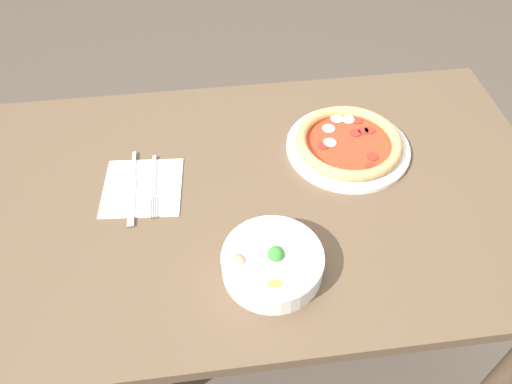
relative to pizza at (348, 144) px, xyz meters
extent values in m
plane|color=#4C4238|center=(0.23, 0.11, -0.74)|extent=(8.00, 8.00, 0.00)
cube|color=brown|center=(0.23, 0.11, -0.03)|extent=(1.32, 0.78, 0.03)
cylinder|color=#4E3C2B|center=(-0.36, -0.21, -0.39)|extent=(0.06, 0.06, 0.69)
cylinder|color=#4E3C2B|center=(0.82, -0.21, -0.39)|extent=(0.06, 0.06, 0.69)
cylinder|color=white|center=(0.00, 0.00, -0.01)|extent=(0.29, 0.29, 0.01)
torus|color=tan|center=(0.00, 0.00, 0.01)|extent=(0.25, 0.25, 0.03)
cylinder|color=red|center=(0.00, 0.00, 0.00)|extent=(0.22, 0.22, 0.01)
cylinder|color=maroon|center=(-0.06, -0.04, 0.00)|extent=(0.03, 0.03, 0.00)
cylinder|color=maroon|center=(-0.04, 0.05, 0.00)|extent=(0.03, 0.03, 0.00)
cylinder|color=maroon|center=(-0.03, -0.03, 0.00)|extent=(0.03, 0.03, 0.00)
cylinder|color=maroon|center=(-0.05, -0.04, 0.00)|extent=(0.03, 0.03, 0.00)
cylinder|color=maroon|center=(-0.03, 0.09, 0.00)|extent=(0.03, 0.03, 0.00)
cylinder|color=maroon|center=(0.06, 0.00, 0.00)|extent=(0.03, 0.03, 0.00)
cylinder|color=maroon|center=(-0.04, -0.08, 0.00)|extent=(0.03, 0.03, 0.00)
ellipsoid|color=silver|center=(-0.02, -0.08, 0.00)|extent=(0.03, 0.03, 0.01)
ellipsoid|color=silver|center=(0.04, -0.01, 0.00)|extent=(0.03, 0.03, 0.01)
ellipsoid|color=silver|center=(0.03, -0.06, 0.00)|extent=(0.03, 0.03, 0.01)
ellipsoid|color=silver|center=(0.01, -0.09, 0.00)|extent=(0.03, 0.03, 0.01)
cylinder|color=white|center=(0.23, 0.32, 0.01)|extent=(0.19, 0.19, 0.05)
torus|color=white|center=(0.23, 0.32, 0.03)|extent=(0.20, 0.20, 0.01)
ellipsoid|color=#998466|center=(0.29, 0.32, 0.03)|extent=(0.04, 0.04, 0.02)
ellipsoid|color=tan|center=(0.17, 0.30, 0.02)|extent=(0.04, 0.04, 0.02)
ellipsoid|color=#998466|center=(0.25, 0.26, 0.02)|extent=(0.03, 0.04, 0.02)
ellipsoid|color=tan|center=(0.20, 0.33, 0.02)|extent=(0.04, 0.03, 0.02)
ellipsoid|color=tan|center=(0.27, 0.31, 0.02)|extent=(0.03, 0.03, 0.02)
ellipsoid|color=tan|center=(0.28, 0.33, 0.02)|extent=(0.04, 0.04, 0.02)
sphere|color=#388433|center=(0.22, 0.32, 0.04)|extent=(0.03, 0.03, 0.03)
ellipsoid|color=yellow|center=(0.24, 0.38, 0.03)|extent=(0.04, 0.02, 0.02)
cube|color=white|center=(0.48, 0.06, -0.02)|extent=(0.19, 0.19, 0.00)
cube|color=silver|center=(0.46, 0.04, -0.01)|extent=(0.01, 0.13, 0.00)
cube|color=silver|center=(0.47, 0.13, -0.01)|extent=(0.00, 0.06, 0.00)
cube|color=silver|center=(0.46, 0.13, -0.01)|extent=(0.00, 0.06, 0.00)
cube|color=silver|center=(0.46, 0.13, -0.01)|extent=(0.00, 0.06, 0.00)
cube|color=silver|center=(0.45, 0.13, -0.01)|extent=(0.00, 0.06, 0.00)
cube|color=silver|center=(0.51, 0.00, -0.01)|extent=(0.01, 0.09, 0.01)
cube|color=silver|center=(0.51, 0.11, -0.01)|extent=(0.02, 0.13, 0.00)
camera|label=1|loc=(0.33, 0.84, 0.81)|focal=35.00mm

